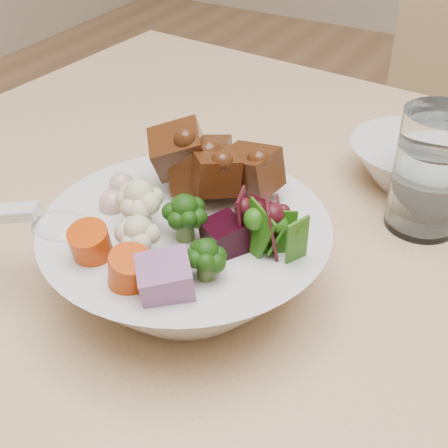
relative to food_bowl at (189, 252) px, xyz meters
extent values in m
cylinder|color=#DBA981|center=(-0.37, 0.49, -0.44)|extent=(0.06, 0.06, 0.71)
cylinder|color=tan|center=(0.02, 0.48, -0.58)|extent=(0.03, 0.03, 0.41)
cylinder|color=tan|center=(-0.03, 0.82, -0.58)|extent=(0.03, 0.03, 0.41)
sphere|color=black|center=(0.01, -0.02, 0.04)|extent=(0.04, 0.04, 0.04)
sphere|color=beige|center=(-0.03, -0.02, 0.05)|extent=(0.04, 0.04, 0.04)
cube|color=black|center=(0.06, 0.02, 0.04)|extent=(0.04, 0.04, 0.03)
cube|color=#855083|center=(0.03, -0.08, 0.04)|extent=(0.05, 0.06, 0.04)
cylinder|color=#C53405|center=(-0.04, -0.07, 0.04)|extent=(0.04, 0.04, 0.03)
sphere|color=#D3A093|center=(-0.07, -0.01, 0.04)|extent=(0.03, 0.03, 0.03)
ellipsoid|color=silver|center=(-0.09, -0.06, 0.03)|extent=(0.07, 0.06, 0.02)
cylinder|color=white|center=(0.15, 0.20, 0.02)|extent=(0.07, 0.07, 0.13)
cylinder|color=white|center=(0.15, 0.20, 0.01)|extent=(0.06, 0.06, 0.08)
camera|label=1|loc=(0.24, -0.36, 0.34)|focal=50.00mm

